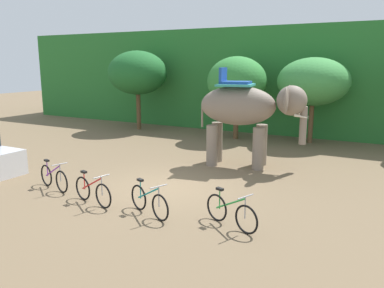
# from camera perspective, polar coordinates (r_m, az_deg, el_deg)

# --- Properties ---
(ground_plane) EXTENTS (80.00, 80.00, 0.00)m
(ground_plane) POSITION_cam_1_polar(r_m,az_deg,el_deg) (12.62, -3.84, -6.43)
(ground_plane) COLOR brown
(foliage_hedge) EXTENTS (36.00, 6.00, 5.93)m
(foliage_hedge) POSITION_cam_1_polar(r_m,az_deg,el_deg) (24.80, 13.46, 9.23)
(foliage_hedge) COLOR #28702D
(foliage_hedge) RESTS_ON ground
(tree_left) EXTENTS (3.48, 3.48, 4.66)m
(tree_left) POSITION_cam_1_polar(r_m,az_deg,el_deg) (23.51, -8.01, 10.30)
(tree_left) COLOR brown
(tree_left) RESTS_ON ground
(tree_far_right) EXTENTS (3.07, 3.07, 4.29)m
(tree_far_right) POSITION_cam_1_polar(r_m,az_deg,el_deg) (20.43, 6.61, 9.07)
(tree_far_right) COLOR brown
(tree_far_right) RESTS_ON ground
(tree_right) EXTENTS (3.50, 3.50, 4.22)m
(tree_right) POSITION_cam_1_polar(r_m,az_deg,el_deg) (20.12, 17.41, 8.72)
(tree_right) COLOR brown
(tree_right) RESTS_ON ground
(elephant) EXTENTS (4.24, 2.29, 3.78)m
(elephant) POSITION_cam_1_polar(r_m,az_deg,el_deg) (14.96, 7.99, 5.02)
(elephant) COLOR gray
(elephant) RESTS_ON ground
(bike_purple) EXTENTS (1.66, 0.62, 0.92)m
(bike_purple) POSITION_cam_1_polar(r_m,az_deg,el_deg) (13.10, -19.66, -4.66)
(bike_purple) COLOR black
(bike_purple) RESTS_ON ground
(bike_red) EXTENTS (1.68, 0.58, 0.92)m
(bike_red) POSITION_cam_1_polar(r_m,az_deg,el_deg) (11.43, -14.39, -6.71)
(bike_red) COLOR black
(bike_red) RESTS_ON ground
(bike_teal) EXTENTS (1.61, 0.75, 0.92)m
(bike_teal) POSITION_cam_1_polar(r_m,az_deg,el_deg) (10.36, -6.35, -8.35)
(bike_teal) COLOR black
(bike_teal) RESTS_ON ground
(bike_green) EXTENTS (1.61, 0.75, 0.92)m
(bike_green) POSITION_cam_1_polar(r_m,az_deg,el_deg) (9.64, 5.73, -9.93)
(bike_green) COLOR black
(bike_green) RESTS_ON ground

